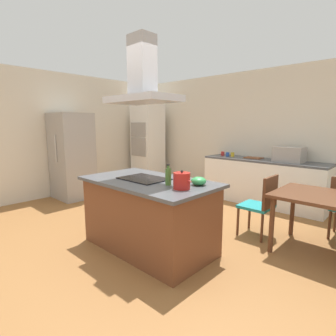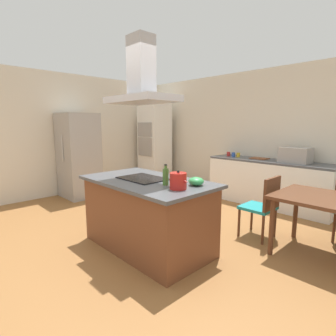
{
  "view_description": "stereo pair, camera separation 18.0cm",
  "coord_description": "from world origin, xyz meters",
  "px_view_note": "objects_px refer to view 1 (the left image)",
  "views": [
    {
      "loc": [
        2.42,
        -2.21,
        1.6
      ],
      "look_at": [
        -0.04,
        0.4,
        1.0
      ],
      "focal_mm": 28.47,
      "sensor_mm": 36.0,
      "label": 1
    },
    {
      "loc": [
        2.54,
        -2.09,
        1.6
      ],
      "look_at": [
        -0.04,
        0.4,
        1.0
      ],
      "focal_mm": 28.47,
      "sensor_mm": 36.0,
      "label": 2
    }
  ],
  "objects_px": {
    "coffee_mug_blue": "(228,154)",
    "wall_oven_stack": "(148,142)",
    "mixing_bowl": "(199,181)",
    "coffee_mug_yellow": "(232,154)",
    "refrigerator": "(72,156)",
    "tea_kettle": "(182,181)",
    "coffee_mug_red": "(223,154)",
    "countertop_microwave": "(289,154)",
    "olive_oil_bottle": "(168,176)",
    "cutting_board": "(254,158)",
    "chair_at_left_end": "(262,202)",
    "range_hood": "(142,81)",
    "cooktop": "(144,179)"
  },
  "relations": [
    {
      "from": "olive_oil_bottle",
      "to": "countertop_microwave",
      "type": "height_order",
      "value": "countertop_microwave"
    },
    {
      "from": "tea_kettle",
      "to": "coffee_mug_blue",
      "type": "distance_m",
      "value": 3.16
    },
    {
      "from": "cutting_board",
      "to": "chair_at_left_end",
      "type": "xyz_separation_m",
      "value": [
        0.92,
        -1.6,
        -0.4
      ]
    },
    {
      "from": "olive_oil_bottle",
      "to": "mixing_bowl",
      "type": "bearing_deg",
      "value": 42.49
    },
    {
      "from": "coffee_mug_blue",
      "to": "wall_oven_stack",
      "type": "height_order",
      "value": "wall_oven_stack"
    },
    {
      "from": "olive_oil_bottle",
      "to": "cutting_board",
      "type": "xyz_separation_m",
      "value": [
        -0.38,
        2.96,
        -0.09
      ]
    },
    {
      "from": "olive_oil_bottle",
      "to": "refrigerator",
      "type": "xyz_separation_m",
      "value": [
        -3.35,
        0.55,
        -0.09
      ]
    },
    {
      "from": "countertop_microwave",
      "to": "wall_oven_stack",
      "type": "distance_m",
      "value": 3.61
    },
    {
      "from": "olive_oil_bottle",
      "to": "mixing_bowl",
      "type": "height_order",
      "value": "olive_oil_bottle"
    },
    {
      "from": "mixing_bowl",
      "to": "coffee_mug_blue",
      "type": "bearing_deg",
      "value": 114.34
    },
    {
      "from": "mixing_bowl",
      "to": "refrigerator",
      "type": "distance_m",
      "value": 3.62
    },
    {
      "from": "cooktop",
      "to": "cutting_board",
      "type": "relative_size",
      "value": 1.76
    },
    {
      "from": "cooktop",
      "to": "refrigerator",
      "type": "height_order",
      "value": "refrigerator"
    },
    {
      "from": "cooktop",
      "to": "wall_oven_stack",
      "type": "distance_m",
      "value": 3.87
    },
    {
      "from": "tea_kettle",
      "to": "countertop_microwave",
      "type": "height_order",
      "value": "countertop_microwave"
    },
    {
      "from": "coffee_mug_red",
      "to": "refrigerator",
      "type": "xyz_separation_m",
      "value": [
        -2.26,
        -2.38,
        -0.03
      ]
    },
    {
      "from": "chair_at_left_end",
      "to": "coffee_mug_yellow",
      "type": "bearing_deg",
      "value": 131.44
    },
    {
      "from": "wall_oven_stack",
      "to": "tea_kettle",
      "type": "bearing_deg",
      "value": -37.74
    },
    {
      "from": "cutting_board",
      "to": "chair_at_left_end",
      "type": "height_order",
      "value": "cutting_board"
    },
    {
      "from": "olive_oil_bottle",
      "to": "cutting_board",
      "type": "relative_size",
      "value": 0.71
    },
    {
      "from": "coffee_mug_blue",
      "to": "cutting_board",
      "type": "bearing_deg",
      "value": 6.68
    },
    {
      "from": "olive_oil_bottle",
      "to": "cutting_board",
      "type": "distance_m",
      "value": 2.99
    },
    {
      "from": "cooktop",
      "to": "cutting_board",
      "type": "bearing_deg",
      "value": 88.52
    },
    {
      "from": "wall_oven_stack",
      "to": "refrigerator",
      "type": "height_order",
      "value": "wall_oven_stack"
    },
    {
      "from": "coffee_mug_red",
      "to": "coffee_mug_yellow",
      "type": "relative_size",
      "value": 1.0
    },
    {
      "from": "mixing_bowl",
      "to": "countertop_microwave",
      "type": "height_order",
      "value": "countertop_microwave"
    },
    {
      "from": "olive_oil_bottle",
      "to": "range_hood",
      "type": "relative_size",
      "value": 0.27
    },
    {
      "from": "wall_oven_stack",
      "to": "chair_at_left_end",
      "type": "xyz_separation_m",
      "value": [
        3.81,
        -1.32,
        -0.59
      ]
    },
    {
      "from": "refrigerator",
      "to": "range_hood",
      "type": "bearing_deg",
      "value": -10.13
    },
    {
      "from": "tea_kettle",
      "to": "mixing_bowl",
      "type": "relative_size",
      "value": 1.34
    },
    {
      "from": "coffee_mug_red",
      "to": "wall_oven_stack",
      "type": "bearing_deg",
      "value": -173.47
    },
    {
      "from": "olive_oil_bottle",
      "to": "refrigerator",
      "type": "bearing_deg",
      "value": 170.7
    },
    {
      "from": "countertop_microwave",
      "to": "coffee_mug_red",
      "type": "height_order",
      "value": "countertop_microwave"
    },
    {
      "from": "countertop_microwave",
      "to": "chair_at_left_end",
      "type": "xyz_separation_m",
      "value": [
        0.2,
        -1.55,
        -0.53
      ]
    },
    {
      "from": "refrigerator",
      "to": "chair_at_left_end",
      "type": "bearing_deg",
      "value": 11.81
    },
    {
      "from": "cooktop",
      "to": "cutting_board",
      "type": "distance_m",
      "value": 2.93
    },
    {
      "from": "mixing_bowl",
      "to": "coffee_mug_yellow",
      "type": "distance_m",
      "value": 2.91
    },
    {
      "from": "countertop_microwave",
      "to": "refrigerator",
      "type": "height_order",
      "value": "refrigerator"
    },
    {
      "from": "coffee_mug_blue",
      "to": "mixing_bowl",
      "type": "bearing_deg",
      "value": -65.66
    },
    {
      "from": "tea_kettle",
      "to": "coffee_mug_red",
      "type": "distance_m",
      "value": 3.24
    },
    {
      "from": "countertop_microwave",
      "to": "mixing_bowl",
      "type": "bearing_deg",
      "value": -91.63
    },
    {
      "from": "wall_oven_stack",
      "to": "cutting_board",
      "type": "bearing_deg",
      "value": 5.61
    },
    {
      "from": "tea_kettle",
      "to": "cutting_board",
      "type": "xyz_separation_m",
      "value": [
        -0.61,
        3.0,
        -0.08
      ]
    },
    {
      "from": "tea_kettle",
      "to": "wall_oven_stack",
      "type": "height_order",
      "value": "wall_oven_stack"
    },
    {
      "from": "coffee_mug_blue",
      "to": "chair_at_left_end",
      "type": "relative_size",
      "value": 0.1
    },
    {
      "from": "coffee_mug_red",
      "to": "refrigerator",
      "type": "bearing_deg",
      "value": -133.56
    },
    {
      "from": "olive_oil_bottle",
      "to": "coffee_mug_blue",
      "type": "height_order",
      "value": "olive_oil_bottle"
    },
    {
      "from": "wall_oven_stack",
      "to": "coffee_mug_blue",
      "type": "bearing_deg",
      "value": 5.35
    },
    {
      "from": "tea_kettle",
      "to": "coffee_mug_blue",
      "type": "xyz_separation_m",
      "value": [
        -1.18,
        2.93,
        -0.04
      ]
    },
    {
      "from": "tea_kettle",
      "to": "coffee_mug_yellow",
      "type": "bearing_deg",
      "value": 110.0
    }
  ]
}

